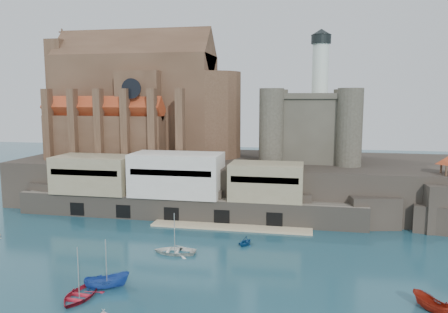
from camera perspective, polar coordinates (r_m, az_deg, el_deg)
ground at (r=66.17m, az=-3.73°, el=-13.65°), size 300.00×300.00×0.00m
promontory at (r=102.02m, az=1.80°, el=-3.11°), size 100.00×36.00×10.00m
quay at (r=88.48m, az=-6.33°, el=-4.08°), size 70.00×12.00×13.05m
church at (r=109.02m, az=-10.54°, el=6.56°), size 47.00×25.93×30.51m
castle_keep at (r=100.76m, az=11.19°, el=4.29°), size 21.20×21.20×29.30m
boat_0 at (r=58.25m, az=-18.35°, el=-17.13°), size 4.71×1.51×6.53m
boat_2 at (r=59.97m, az=-15.02°, el=-16.25°), size 2.95×2.93×5.68m
boat_5 at (r=57.85m, az=25.30°, el=-17.68°), size 2.66×2.67×5.05m
boat_6 at (r=70.14m, az=-6.45°, el=-12.42°), size 1.64×4.79×6.61m
boat_7 at (r=73.39m, az=2.79°, el=-11.45°), size 3.36×2.81×3.35m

